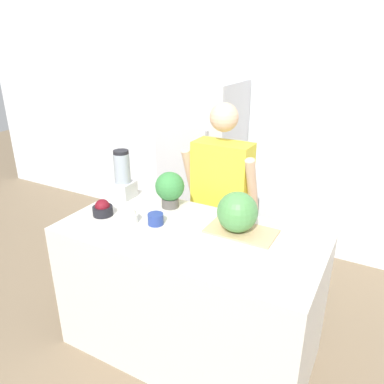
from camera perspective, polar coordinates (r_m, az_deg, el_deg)
name	(u,v)px	position (r m, az deg, el deg)	size (l,w,h in m)	color
wall_back	(277,120)	(3.72, 12.87, 10.63)	(8.00, 0.06, 2.60)	silver
counter_island	(189,293)	(2.57, -0.45, -15.10)	(1.63, 0.81, 0.92)	beige
refrigerator	(203,167)	(3.73, 1.63, 3.77)	(0.68, 0.66, 1.67)	#B7B7BC
person	(221,204)	(2.95, 4.48, -1.91)	(0.58, 0.26, 1.61)	gray
cutting_board	(241,231)	(2.33, 7.51, -5.94)	(0.42, 0.24, 0.01)	tan
watermelon	(237,212)	(2.27, 6.93, -3.05)	(0.25, 0.25, 0.25)	#4C8C47
bowl_cherries	(103,209)	(2.58, -13.46, -2.49)	(0.13, 0.13, 0.11)	black
bowl_cream	(129,216)	(2.45, -9.53, -3.62)	(0.12, 0.12, 0.10)	white
bowl_small_blue	(156,219)	(2.40, -5.57, -4.12)	(0.10, 0.10, 0.07)	navy
blender	(123,177)	(2.79, -10.51, 2.24)	(0.15, 0.15, 0.36)	#B7B7BC
potted_plant	(170,188)	(2.59, -3.40, 0.60)	(0.20, 0.20, 0.26)	#514C47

